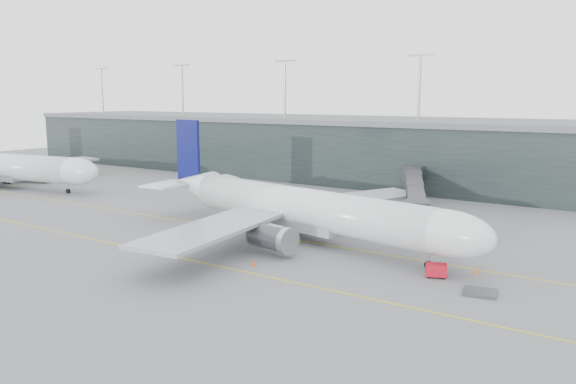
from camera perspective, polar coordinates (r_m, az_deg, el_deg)
The scene contains 17 objects.
ground at distance 88.15m, azimuth -1.52°, elevation -3.72°, with size 320.00×320.00×0.00m, color #5E5E63.
taxiline_a at distance 85.00m, azimuth -3.07°, elevation -4.23°, with size 160.00×0.25×0.02m, color gold.
taxiline_b at distance 73.24m, azimuth -10.61°, elevation -6.66°, with size 160.00×0.25×0.02m, color gold.
taxiline_lead_main at distance 102.51m, azimuth 7.23°, elevation -1.89°, with size 0.25×60.00×0.02m, color gold.
taxiline_lead_adj at distance 154.93m, azimuth -20.32°, elevation 1.48°, with size 0.25×60.00×0.02m, color gold.
terminal at distance 137.92m, azimuth 12.48°, elevation 4.10°, with size 240.00×36.00×29.00m.
main_aircraft at distance 80.18m, azimuth 1.48°, elevation -1.67°, with size 58.75×54.57×16.52m.
jet_bridge at distance 100.60m, azimuth 14.01°, elevation 0.50°, with size 18.96×42.94×6.52m.
gse_cart at distance 66.70m, azimuth 14.81°, elevation -7.66°, with size 2.70×2.23×1.58m.
baggage_dolly at distance 62.80m, azimuth 18.91°, elevation -9.61°, with size 3.40×2.72×0.34m, color #35353A.
uld_a at distance 99.39m, azimuth -0.87°, elevation -1.66°, with size 2.05×1.73×1.71m.
uld_b at distance 97.70m, azimuth 1.32°, elevation -1.83°, with size 2.22×1.91×1.78m.
uld_c at distance 96.87m, azimuth 2.10°, elevation -1.96°, with size 2.11×1.81×1.70m.
cone_nose at distance 69.39m, azimuth 18.52°, elevation -7.60°, with size 0.47×0.47×0.75m, color orange.
cone_wing_stbd at distance 69.02m, azimuth -3.50°, elevation -7.19°, with size 0.48×0.48×0.77m, color #DA460C.
cone_wing_port at distance 93.81m, azimuth 6.62°, elevation -2.73°, with size 0.48×0.48×0.76m, color #D8620C.
cone_tail at distance 86.05m, azimuth -11.65°, elevation -4.03°, with size 0.41×0.41×0.65m, color orange.
Camera 1 is at (49.35, -70.16, 20.32)m, focal length 35.00 mm.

